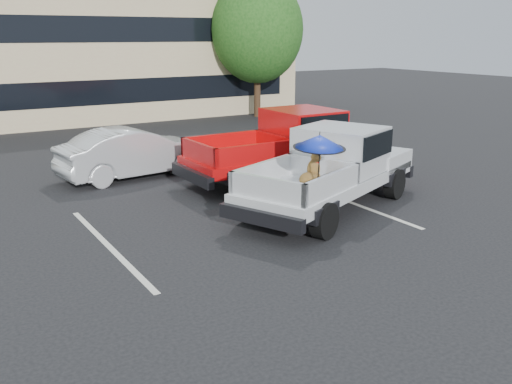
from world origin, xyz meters
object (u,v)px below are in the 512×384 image
at_px(silver_pickup, 336,163).
at_px(red_pickup, 297,142).
at_px(silver_sedan, 134,153).
at_px(tree_back, 139,27).
at_px(tree_right, 257,30).

bearing_deg(silver_pickup, red_pickup, 51.05).
bearing_deg(red_pickup, silver_pickup, -106.79).
bearing_deg(silver_pickup, silver_sedan, 97.23).
distance_m(red_pickup, silver_sedan, 4.69).
xyz_separation_m(silver_pickup, red_pickup, (0.77, 2.66, 0.03)).
relative_size(tree_back, silver_pickup, 1.18).
height_order(silver_pickup, red_pickup, silver_pickup).
height_order(tree_back, silver_pickup, tree_back).
height_order(tree_right, red_pickup, tree_right).
relative_size(tree_back, silver_sedan, 1.65).
height_order(tree_right, silver_pickup, tree_right).
bearing_deg(silver_sedan, red_pickup, -131.20).
distance_m(silver_pickup, red_pickup, 2.77).
bearing_deg(tree_right, silver_pickup, -114.68).
relative_size(silver_pickup, red_pickup, 1.00).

